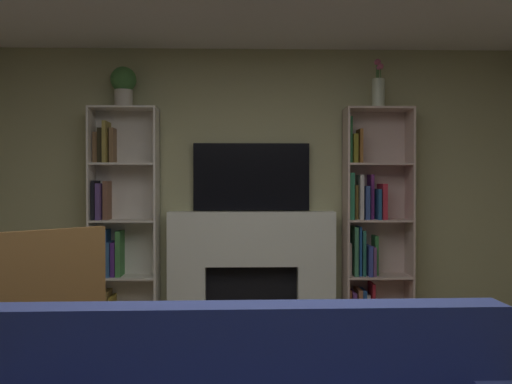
{
  "coord_description": "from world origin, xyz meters",
  "views": [
    {
      "loc": [
        -0.09,
        -2.38,
        1.33
      ],
      "look_at": [
        0.0,
        1.1,
        1.28
      ],
      "focal_mm": 39.33,
      "sensor_mm": 36.0,
      "label": 1
    }
  ],
  "objects": [
    {
      "name": "wall_back_accent",
      "position": [
        0.0,
        2.77,
        1.28
      ],
      "size": [
        5.18,
        0.06,
        2.56
      ],
      "primitive_type": "cube",
      "color": "tan",
      "rests_on": "ground_plane"
    },
    {
      "name": "fireplace",
      "position": [
        0.0,
        2.63,
        0.57
      ],
      "size": [
        1.59,
        0.51,
        1.08
      ],
      "color": "white",
      "rests_on": "ground_plane"
    },
    {
      "name": "tv",
      "position": [
        0.0,
        2.71,
        1.39
      ],
      "size": [
        1.05,
        0.06,
        0.61
      ],
      "primitive_type": "cube",
      "color": "black",
      "rests_on": "fireplace"
    },
    {
      "name": "bookshelf_left",
      "position": [
        -1.2,
        2.64,
        0.95
      ],
      "size": [
        0.59,
        0.28,
        2.0
      ],
      "color": "silver",
      "rests_on": "ground_plane"
    },
    {
      "name": "bookshelf_right",
      "position": [
        1.06,
        2.63,
        0.91
      ],
      "size": [
        0.59,
        0.29,
        2.0
      ],
      "color": "beige",
      "rests_on": "ground_plane"
    },
    {
      "name": "potted_plant",
      "position": [
        -1.13,
        2.59,
        2.2
      ],
      "size": [
        0.23,
        0.23,
        0.36
      ],
      "color": "beige",
      "rests_on": "bookshelf_left"
    },
    {
      "name": "vase_with_flowers",
      "position": [
        1.13,
        2.59,
        2.17
      ],
      "size": [
        0.11,
        0.11,
        0.44
      ],
      "color": "beige",
      "rests_on": "bookshelf_right"
    },
    {
      "name": "armchair",
      "position": [
        -1.27,
        0.85,
        0.52
      ],
      "size": [
        0.89,
        0.89,
        1.08
      ],
      "color": "brown",
      "rests_on": "ground_plane"
    }
  ]
}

